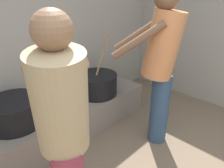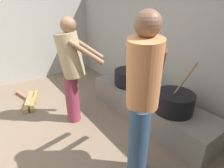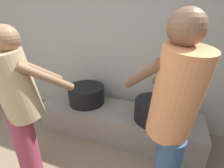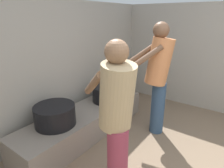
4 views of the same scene
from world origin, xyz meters
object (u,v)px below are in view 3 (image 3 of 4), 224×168
object	(u,v)px
cooking_pot_secondary	(86,94)
cook_in_tan_shirt	(20,104)
cook_in_orange_shirt	(172,117)
cooking_pot_main	(155,110)

from	to	relation	value
cooking_pot_secondary	cook_in_tan_shirt	bearing A→B (deg)	-94.32
cook_in_orange_shirt	cook_in_tan_shirt	world-z (taller)	cook_in_orange_shirt
cooking_pot_secondary	cook_in_orange_shirt	size ratio (longest dim) A/B	0.32
cooking_pot_secondary	cook_in_tan_shirt	world-z (taller)	cook_in_tan_shirt
cook_in_orange_shirt	cook_in_tan_shirt	distance (m)	1.25
cooking_pot_secondary	cook_in_orange_shirt	bearing A→B (deg)	-36.22
cooking_pot_main	cook_in_orange_shirt	bearing A→B (deg)	-77.40
cooking_pot_main	cooking_pot_secondary	size ratio (longest dim) A/B	1.38
cook_in_tan_shirt	cooking_pot_main	bearing A→B (deg)	40.57
cook_in_orange_shirt	cook_in_tan_shirt	xyz separation A→B (m)	(-1.24, -0.15, -0.07)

